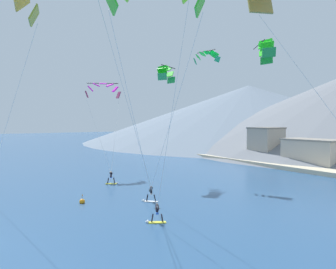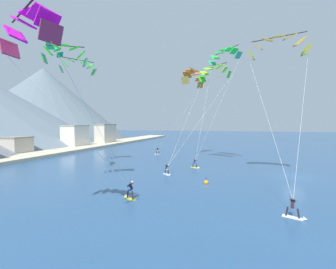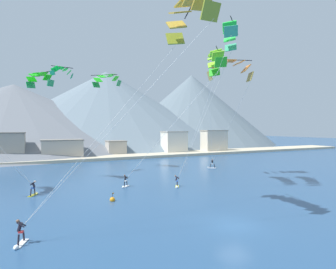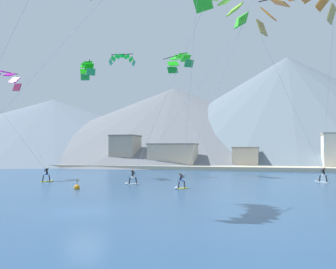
% 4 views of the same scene
% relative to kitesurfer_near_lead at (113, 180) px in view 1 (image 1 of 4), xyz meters
% --- Properties ---
extents(kitesurfer_near_lead, '(1.19, 1.72, 1.81)m').
position_rel_kitesurfer_near_lead_xyz_m(kitesurfer_near_lead, '(0.00, 0.00, 0.00)').
color(kitesurfer_near_lead, yellow).
rests_on(kitesurfer_near_lead, ground).
extents(kitesurfer_near_trail, '(1.20, 1.71, 1.62)m').
position_rel_kitesurfer_near_lead_xyz_m(kitesurfer_near_trail, '(16.98, -3.73, -0.14)').
color(kitesurfer_near_trail, yellow).
rests_on(kitesurfer_near_trail, ground).
extents(kitesurfer_mid_center, '(1.45, 1.57, 1.68)m').
position_rel_kitesurfer_near_lead_xyz_m(kitesurfer_mid_center, '(10.76, -0.68, -0.10)').
color(kitesurfer_mid_center, white).
rests_on(kitesurfer_mid_center, ground).
extents(parafoil_kite_near_lead, '(9.89, 5.47, 12.83)m').
position_rel_kitesurfer_near_lead_xyz_m(parafoil_kite_near_lead, '(-8.63, 2.23, 12.63)').
color(parafoil_kite_near_lead, '#8C274E').
extents(parafoil_kite_distant_high_outer, '(3.78, 2.39, 1.74)m').
position_rel_kitesurfer_near_lead_xyz_m(parafoil_kite_distant_high_outer, '(4.03, 12.49, 16.77)').
color(parafoil_kite_distant_high_outer, '#179E66').
extents(parafoil_kite_distant_low_drift, '(5.30, 5.13, 2.50)m').
position_rel_kitesurfer_near_lead_xyz_m(parafoil_kite_distant_low_drift, '(12.07, 15.22, 16.56)').
color(parafoil_kite_distant_low_drift, green).
extents(parafoil_kite_distant_mid_solo, '(3.74, 4.20, 2.20)m').
position_rel_kitesurfer_near_lead_xyz_m(parafoil_kite_distant_mid_solo, '(0.70, 7.86, 14.51)').
color(parafoil_kite_distant_mid_solo, green).
extents(race_marker_buoy, '(0.56, 0.56, 1.02)m').
position_rel_kitesurfer_near_lead_xyz_m(race_marker_buoy, '(7.60, -6.60, -0.41)').
color(race_marker_buoy, orange).
rests_on(race_marker_buoy, ground).
extents(shore_building_harbour_front, '(5.54, 5.73, 6.93)m').
position_rel_kitesurfer_near_lead_xyz_m(shore_building_harbour_front, '(-5.14, 35.86, 2.91)').
color(shore_building_harbour_front, '#A89E8E').
rests_on(shore_building_harbour_front, ground).
extents(shore_building_old_town, '(9.81, 5.42, 5.07)m').
position_rel_kitesurfer_near_lead_xyz_m(shore_building_old_town, '(5.62, 35.27, 1.98)').
color(shore_building_old_town, '#B7AD9E').
rests_on(shore_building_old_town, ground).
extents(mountain_peak_east_shoulder, '(129.37, 129.37, 22.29)m').
position_rel_kitesurfer_near_lead_xyz_m(mountain_peak_east_shoulder, '(-52.73, 81.52, 10.57)').
color(mountain_peak_east_shoulder, slate).
rests_on(mountain_peak_east_shoulder, ground).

